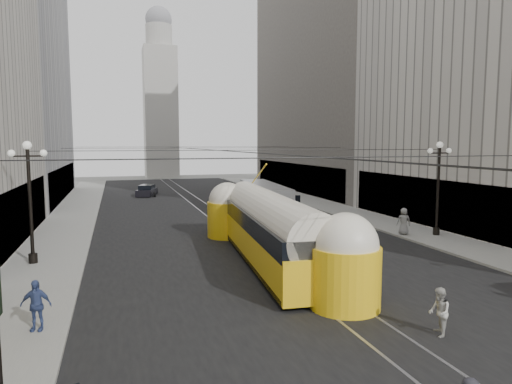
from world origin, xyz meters
TOP-DOWN VIEW (x-y plane):
  - road at (0.00, 32.50)m, footprint 20.00×85.00m
  - sidewalk_left at (-12.00, 36.00)m, footprint 4.00×72.00m
  - sidewalk_right at (12.00, 36.00)m, footprint 4.00×72.00m
  - rail_left at (-0.75, 32.50)m, footprint 0.12×85.00m
  - rail_right at (0.75, 32.50)m, footprint 0.12×85.00m
  - building_right_far at (20.00, 48.00)m, footprint 12.60×32.60m
  - distant_tower at (0.00, 80.00)m, footprint 6.00×6.00m
  - lamppost_left_mid at (-12.60, 18.00)m, footprint 1.86×0.44m
  - lamppost_right_mid at (12.60, 18.00)m, footprint 1.86×0.44m
  - catenary at (0.12, 31.49)m, footprint 25.00×72.00m
  - streetcar at (-0.50, 14.95)m, footprint 3.95×17.32m
  - city_bus at (4.12, 30.09)m, footprint 3.37×11.40m
  - sedan_white_far at (4.57, 41.23)m, footprint 2.97×4.43m
  - sedan_dark_far at (-4.75, 49.24)m, footprint 2.99×4.64m
  - pedestrian_crossing_b at (1.84, 4.39)m, footprint 0.91×0.99m
  - pedestrian_sidewalk_right at (10.50, 18.75)m, footprint 1.04×0.84m
  - pedestrian_sidewalk_left at (-10.99, 8.45)m, footprint 1.12×0.79m

SIDE VIEW (x-z plane):
  - road at x=0.00m, z-range -0.01..0.01m
  - rail_left at x=-0.75m, z-range -0.02..0.02m
  - rail_right at x=0.75m, z-range -0.02..0.02m
  - sidewalk_left at x=-12.00m, z-range 0.00..0.15m
  - sidewalk_right at x=12.00m, z-range 0.00..0.15m
  - sedan_white_far at x=4.57m, z-range -0.06..1.23m
  - sedan_dark_far at x=-4.75m, z-range -0.06..1.30m
  - pedestrian_crossing_b at x=1.84m, z-range 0.00..1.63m
  - pedestrian_sidewalk_left at x=-10.99m, z-range 0.15..1.88m
  - pedestrian_sidewalk_right at x=10.50m, z-range 0.15..2.00m
  - city_bus at x=4.12m, z-range 0.14..2.99m
  - streetcar at x=-0.50m, z-range -0.04..3.77m
  - lamppost_left_mid at x=-12.60m, z-range 0.56..6.93m
  - lamppost_right_mid at x=12.60m, z-range 0.56..6.93m
  - catenary at x=0.12m, z-range 5.77..6.00m
  - distant_tower at x=0.00m, z-range -0.71..30.65m
  - building_right_far at x=20.00m, z-range 0.01..32.61m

